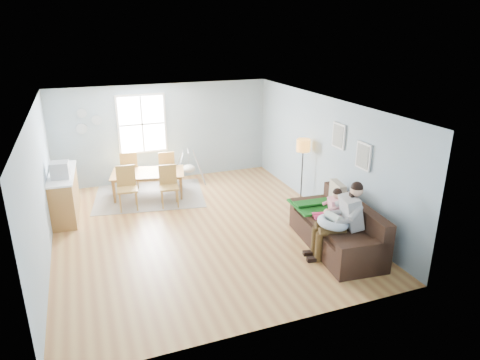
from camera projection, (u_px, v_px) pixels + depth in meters
name	position (u px, v px, depth m)	size (l,w,h in m)	color
room	(196.00, 119.00, 8.50)	(8.40, 9.40, 3.90)	#AB6D3C
window	(142.00, 124.00, 11.60)	(1.32, 0.08, 1.62)	white
pictures	(351.00, 146.00, 8.76)	(0.05, 1.34, 0.74)	white
wall_plates	(87.00, 121.00, 11.08)	(0.67, 0.02, 0.66)	#8C9AA8
sofa	(339.00, 232.00, 8.44)	(1.23, 2.43, 0.95)	black
green_throw	(318.00, 205.00, 9.04)	(1.06, 0.91, 0.04)	#145A1B
beige_pillow	(337.00, 195.00, 8.89)	(0.15, 0.54, 0.54)	tan
father	(342.00, 218.00, 7.95)	(1.10, 0.61, 1.50)	#9B9B9E
nursing_pillow	(333.00, 222.00, 7.93)	(0.59, 0.59, 0.16)	#CBE9FF
infant	(332.00, 216.00, 7.92)	(0.21, 0.45, 0.16)	silver
toddler	(331.00, 206.00, 8.46)	(0.61, 0.38, 0.92)	white
floor_lamp	(303.00, 151.00, 10.24)	(0.33, 0.33, 1.62)	black
storage_cube	(343.00, 258.00, 7.68)	(0.50, 0.47, 0.46)	white
rug	(150.00, 196.00, 11.11)	(2.73, 2.07, 0.01)	#9D9790
dining_table	(149.00, 184.00, 11.00)	(1.82, 1.02, 0.64)	#935B30
chair_sw	(127.00, 184.00, 10.19)	(0.50, 0.50, 1.04)	#A37A38
chair_se	(169.00, 183.00, 10.39)	(0.50, 0.50, 1.00)	#A37A38
chair_nw	(129.00, 167.00, 11.43)	(0.52, 0.52, 1.04)	#A37A38
chair_ne	(167.00, 166.00, 11.63)	(0.49, 0.49, 0.99)	#A37A38
counter	(65.00, 194.00, 9.81)	(0.65, 1.89, 1.04)	#935B30
monitor	(60.00, 170.00, 9.26)	(0.41, 0.39, 0.35)	#A8A8AD
baby_swing	(189.00, 168.00, 12.00)	(1.03, 1.04, 0.90)	#A8A8AD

